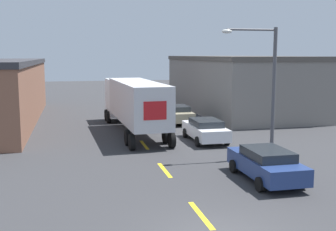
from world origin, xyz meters
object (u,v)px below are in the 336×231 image
object	(u,v)px
semi_truck	(133,101)
street_lamp	(267,81)
parked_car_right_mid	(205,130)
parked_car_right_near	(266,163)
parked_car_right_far	(177,114)

from	to	relation	value
semi_truck	street_lamp	world-z (taller)	street_lamp
parked_car_right_mid	street_lamp	bearing A→B (deg)	-69.31
parked_car_right_near	street_lamp	xyz separation A→B (m)	(1.82, 3.96, 3.41)
semi_truck	street_lamp	xyz separation A→B (m)	(5.91, -9.26, 1.91)
parked_car_right_mid	parked_car_right_far	distance (m)	7.63
semi_truck	parked_car_right_far	world-z (taller)	semi_truck
semi_truck	parked_car_right_near	world-z (taller)	semi_truck
parked_car_right_far	street_lamp	bearing A→B (deg)	-81.67
parked_car_right_far	parked_car_right_near	bearing A→B (deg)	-90.00
parked_car_right_mid	street_lamp	xyz separation A→B (m)	(1.82, -4.83, 3.41)
parked_car_right_near	parked_car_right_far	size ratio (longest dim) A/B	1.00
semi_truck	parked_car_right_far	bearing A→B (deg)	35.38
semi_truck	parked_car_right_near	distance (m)	13.92
parked_car_right_far	street_lamp	xyz separation A→B (m)	(1.82, -12.46, 3.41)
semi_truck	parked_car_right_near	size ratio (longest dim) A/B	2.88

